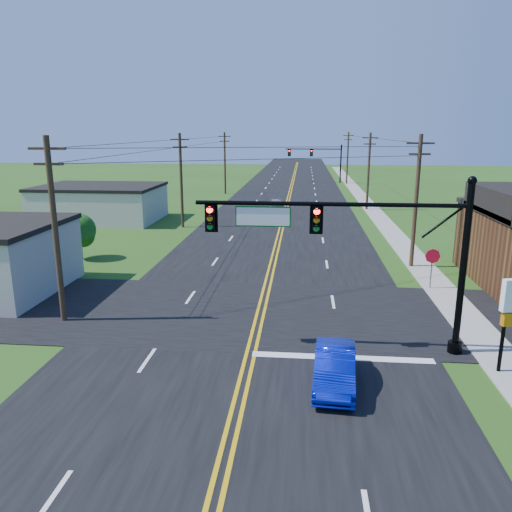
# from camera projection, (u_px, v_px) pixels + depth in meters

# --- Properties ---
(ground) EXTENTS (260.00, 260.00, 0.00)m
(ground) POSITION_uv_depth(u_px,v_px,m) (219.00, 460.00, 14.32)
(ground) COLOR #254313
(ground) RESTS_ON ground
(road_main) EXTENTS (16.00, 220.00, 0.04)m
(road_main) POSITION_uv_depth(u_px,v_px,m) (285.00, 206.00, 62.59)
(road_main) COLOR black
(road_main) RESTS_ON ground
(road_cross) EXTENTS (70.00, 10.00, 0.04)m
(road_cross) POSITION_uv_depth(u_px,v_px,m) (257.00, 312.00, 25.90)
(road_cross) COLOR black
(road_cross) RESTS_ON ground
(sidewalk) EXTENTS (2.00, 160.00, 0.08)m
(sidewalk) POSITION_uv_depth(u_px,v_px,m) (382.00, 221.00, 51.96)
(sidewalk) COLOR gray
(sidewalk) RESTS_ON ground
(signal_mast_main) EXTENTS (11.30, 0.60, 7.48)m
(signal_mast_main) POSITION_uv_depth(u_px,v_px,m) (353.00, 242.00, 20.49)
(signal_mast_main) COLOR black
(signal_mast_main) RESTS_ON ground
(signal_mast_far) EXTENTS (10.98, 0.60, 7.48)m
(signal_mast_far) POSITION_uv_depth(u_px,v_px,m) (317.00, 157.00, 90.04)
(signal_mast_far) COLOR black
(signal_mast_far) RESTS_ON ground
(cream_bldg_far) EXTENTS (12.20, 9.20, 3.70)m
(cream_bldg_far) POSITION_uv_depth(u_px,v_px,m) (100.00, 203.00, 52.31)
(cream_bldg_far) COLOR beige
(cream_bldg_far) RESTS_ON ground
(utility_pole_left_a) EXTENTS (1.80, 0.28, 9.00)m
(utility_pole_left_a) POSITION_uv_depth(u_px,v_px,m) (55.00, 228.00, 23.70)
(utility_pole_left_a) COLOR #322616
(utility_pole_left_a) RESTS_ON ground
(utility_pole_left_b) EXTENTS (1.80, 0.28, 9.00)m
(utility_pole_left_b) POSITION_uv_depth(u_px,v_px,m) (181.00, 179.00, 47.84)
(utility_pole_left_b) COLOR #322616
(utility_pole_left_b) RESTS_ON ground
(utility_pole_left_c) EXTENTS (1.80, 0.28, 9.00)m
(utility_pole_left_c) POSITION_uv_depth(u_px,v_px,m) (225.00, 162.00, 73.90)
(utility_pole_left_c) COLOR #322616
(utility_pole_left_c) RESTS_ON ground
(utility_pole_right_a) EXTENTS (1.80, 0.28, 9.00)m
(utility_pole_right_a) POSITION_uv_depth(u_px,v_px,m) (416.00, 199.00, 33.51)
(utility_pole_right_a) COLOR #322616
(utility_pole_right_a) RESTS_ON ground
(utility_pole_right_b) EXTENTS (1.80, 0.28, 9.00)m
(utility_pole_right_b) POSITION_uv_depth(u_px,v_px,m) (369.00, 170.00, 58.61)
(utility_pole_right_b) COLOR #322616
(utility_pole_right_b) RESTS_ON ground
(utility_pole_right_c) EXTENTS (1.80, 0.28, 9.00)m
(utility_pole_right_c) POSITION_uv_depth(u_px,v_px,m) (348.00, 157.00, 87.57)
(utility_pole_right_c) COLOR #322616
(utility_pole_right_c) RESTS_ON ground
(tree_right_back) EXTENTS (3.00, 3.00, 4.10)m
(tree_right_back) POSITION_uv_depth(u_px,v_px,m) (487.00, 221.00, 37.31)
(tree_right_back) COLOR #322616
(tree_right_back) RESTS_ON ground
(tree_left) EXTENTS (2.40, 2.40, 3.37)m
(tree_left) POSITION_uv_depth(u_px,v_px,m) (79.00, 230.00, 36.33)
(tree_left) COLOR #322616
(tree_left) RESTS_ON ground
(blue_car) EXTENTS (1.75, 4.29, 1.38)m
(blue_car) POSITION_uv_depth(u_px,v_px,m) (335.00, 368.00, 18.36)
(blue_car) COLOR #0715A7
(blue_car) RESTS_ON ground
(distant_car) EXTENTS (2.10, 4.41, 1.45)m
(distant_car) POSITION_uv_depth(u_px,v_px,m) (276.00, 205.00, 58.89)
(distant_car) COLOR #A5A6AA
(distant_car) RESTS_ON ground
(stop_sign) EXTENTS (0.88, 0.10, 2.48)m
(stop_sign) POSITION_uv_depth(u_px,v_px,m) (432.00, 260.00, 29.36)
(stop_sign) COLOR slate
(stop_sign) RESTS_ON ground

